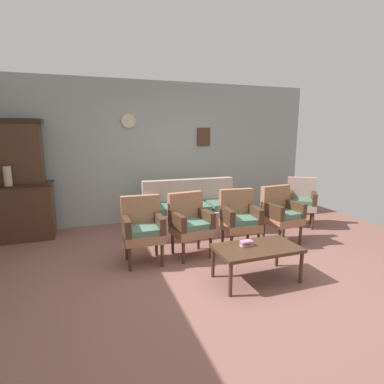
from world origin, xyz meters
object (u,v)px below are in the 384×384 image
at_px(armchair_near_cabinet, 143,227).
at_px(floor_vase_by_wall, 293,200).
at_px(floral_couch, 193,213).
at_px(armchair_near_couch_end, 281,212).
at_px(coffee_table, 257,250).
at_px(vase_on_cabinet, 8,176).
at_px(wingback_chair_by_fireplace, 301,199).
at_px(armchair_by_doorway, 239,217).
at_px(armchair_row_middle, 190,222).
at_px(side_cabinet, 17,212).
at_px(book_stack_on_table, 246,243).

relative_size(armchair_near_cabinet, floor_vase_by_wall, 1.63).
height_order(floral_couch, armchair_near_couch_end, same).
height_order(floral_couch, coffee_table, floral_couch).
relative_size(armchair_near_cabinet, coffee_table, 0.90).
relative_size(vase_on_cabinet, wingback_chair_by_fireplace, 0.34).
height_order(floral_couch, armchair_near_cabinet, same).
height_order(armchair_near_cabinet, armchair_by_doorway, same).
height_order(floral_couch, armchair_row_middle, same).
xyz_separation_m(side_cabinet, coffee_table, (2.96, -2.55, -0.09)).
bearing_deg(side_cabinet, book_stack_on_table, -41.00).
relative_size(armchair_row_middle, floor_vase_by_wall, 1.63).
xyz_separation_m(armchair_near_cabinet, armchair_by_doorway, (1.46, -0.01, 0.00)).
bearing_deg(floor_vase_by_wall, armchair_near_couch_end, -133.18).
distance_m(vase_on_cabinet, book_stack_on_table, 3.75).
bearing_deg(floral_couch, side_cabinet, 168.99).
xyz_separation_m(armchair_by_doorway, floor_vase_by_wall, (2.13, 1.49, -0.22)).
bearing_deg(side_cabinet, vase_on_cabinet, -101.33).
relative_size(armchair_by_doorway, book_stack_on_table, 5.64).
distance_m(vase_on_cabinet, armchair_near_couch_end, 4.30).
distance_m(armchair_near_cabinet, armchair_by_doorway, 1.46).
relative_size(armchair_by_doorway, floor_vase_by_wall, 1.63).
bearing_deg(vase_on_cabinet, book_stack_on_table, -38.51).
bearing_deg(side_cabinet, coffee_table, -40.79).
height_order(side_cabinet, book_stack_on_table, side_cabinet).
distance_m(floral_couch, wingback_chair_by_fireplace, 2.08).
height_order(side_cabinet, armchair_near_couch_end, side_cabinet).
relative_size(armchair_by_doorway, coffee_table, 0.90).
relative_size(coffee_table, floor_vase_by_wall, 1.81).
height_order(side_cabinet, floral_couch, side_cabinet).
height_order(side_cabinet, armchair_row_middle, side_cabinet).
relative_size(wingback_chair_by_fireplace, coffee_table, 0.90).
distance_m(floral_couch, book_stack_on_table, 1.93).
bearing_deg(side_cabinet, armchair_by_doorway, -26.22).
bearing_deg(armchair_row_middle, wingback_chair_by_fireplace, 15.11).
bearing_deg(side_cabinet, armchair_near_cabinet, -41.60).
height_order(side_cabinet, coffee_table, side_cabinet).
xyz_separation_m(armchair_near_couch_end, wingback_chair_by_fireplace, (0.91, 0.64, 0.00)).
xyz_separation_m(floral_couch, armchair_near_couch_end, (1.13, -0.99, 0.17)).
distance_m(vase_on_cabinet, coffee_table, 3.88).
distance_m(wingback_chair_by_fireplace, floor_vase_by_wall, 0.95).
distance_m(floral_couch, floor_vase_by_wall, 2.53).
bearing_deg(armchair_by_doorway, armchair_row_middle, 178.36).
xyz_separation_m(armchair_near_cabinet, armchair_row_middle, (0.68, 0.01, 0.00)).
height_order(armchair_by_doorway, armchair_near_couch_end, same).
relative_size(vase_on_cabinet, armchair_near_cabinet, 0.34).
height_order(armchair_row_middle, armchair_near_couch_end, same).
bearing_deg(book_stack_on_table, floral_couch, 89.58).
xyz_separation_m(armchair_row_middle, armchair_near_couch_end, (1.54, 0.02, 0.00)).
height_order(floral_couch, wingback_chair_by_fireplace, same).
bearing_deg(armchair_near_couch_end, vase_on_cabinet, 161.24).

